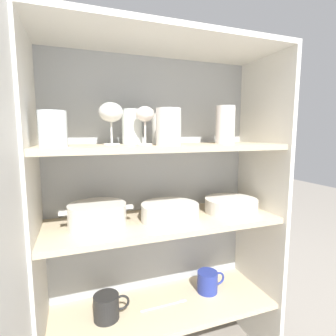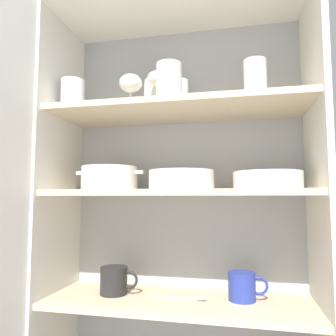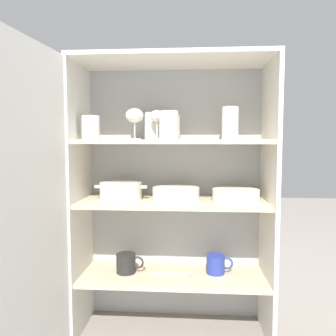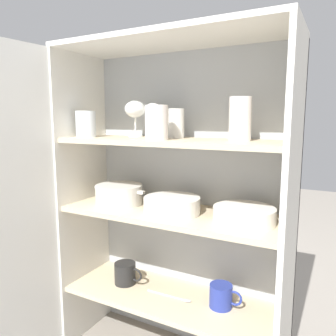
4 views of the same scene
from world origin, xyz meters
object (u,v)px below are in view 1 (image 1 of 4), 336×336
at_px(mixing_bowl_large, 231,205).
at_px(casserole_dish, 97,216).
at_px(plate_stack_white, 170,212).
at_px(coffee_mug_primary, 208,282).

xyz_separation_m(mixing_bowl_large, casserole_dish, (-0.53, 0.00, 0.01)).
height_order(plate_stack_white, casserole_dish, casserole_dish).
bearing_deg(coffee_mug_primary, mixing_bowl_large, -19.88).
bearing_deg(coffee_mug_primary, plate_stack_white, -167.13).
bearing_deg(mixing_bowl_large, plate_stack_white, -177.16).
distance_m(casserole_dish, coffee_mug_primary, 0.57).
xyz_separation_m(plate_stack_white, casserole_dish, (-0.26, 0.02, 0.01)).
height_order(casserole_dish, coffee_mug_primary, casserole_dish).
height_order(mixing_bowl_large, casserole_dish, casserole_dish).
distance_m(plate_stack_white, casserole_dish, 0.26).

